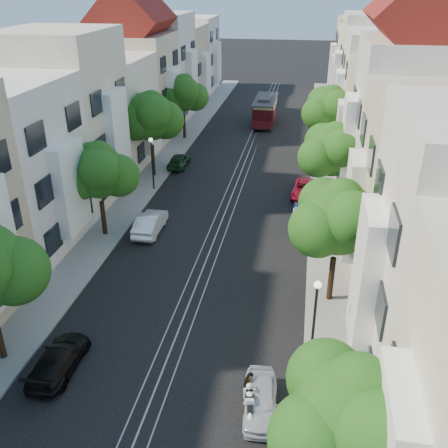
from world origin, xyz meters
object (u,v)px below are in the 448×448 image
at_px(parked_car_e_far, 305,189).
at_px(parked_car_w_mid, 150,223).
at_px(tree_e_c, 333,152).
at_px(tree_w_b, 99,173).
at_px(lamp_east, 315,310).
at_px(tree_w_d, 184,94).
at_px(tree_e_d, 330,109).
at_px(cable_car, 265,109).
at_px(tree_e_b, 339,220).
at_px(parked_car_w_near, 59,359).
at_px(tree_w_c, 151,117).
at_px(sportbike_rider, 249,398).
at_px(parked_car_e_mid, 302,217).
at_px(lamp_west, 152,156).
at_px(tree_e_a, 353,419).
at_px(parked_car_w_far, 179,160).
at_px(parked_car_e_near, 260,400).

bearing_deg(parked_car_e_far, parked_car_w_mid, -136.40).
distance_m(tree_e_c, parked_car_e_far, 5.18).
xyz_separation_m(tree_w_b, parked_car_e_far, (12.74, 8.80, -3.83)).
bearing_deg(lamp_east, parked_car_w_mid, 134.28).
distance_m(tree_w_d, lamp_east, 34.73).
xyz_separation_m(tree_e_d, cable_car, (-6.76, 12.34, -3.15)).
height_order(tree_e_b, tree_e_c, tree_e_b).
xyz_separation_m(tree_e_b, tree_w_d, (-14.40, 27.00, -0.13)).
relative_size(tree_e_b, tree_e_c, 1.03).
distance_m(tree_w_d, parked_car_w_near, 34.56).
distance_m(tree_w_c, tree_w_d, 11.01).
xyz_separation_m(tree_w_c, sportbike_rider, (11.11, -24.19, -4.30)).
bearing_deg(tree_e_d, sportbike_rider, -96.22).
height_order(sportbike_rider, parked_car_e_mid, sportbike_rider).
height_order(tree_w_b, lamp_east, tree_w_b).
bearing_deg(tree_e_d, parked_car_w_near, -111.76).
distance_m(tree_w_b, sportbike_rider, 17.62).
bearing_deg(tree_e_b, tree_w_d, 118.07).
xyz_separation_m(lamp_east, lamp_west, (-12.60, 18.00, 0.00)).
bearing_deg(tree_e_b, cable_car, 101.14).
bearing_deg(sportbike_rider, lamp_west, 106.16).
bearing_deg(tree_w_b, tree_e_b, -19.15).
distance_m(tree_e_a, parked_car_w_far, 33.35).
distance_m(sportbike_rider, parked_car_e_mid, 17.06).
bearing_deg(tree_e_c, parked_car_w_near, -122.63).
relative_size(tree_w_b, tree_w_d, 0.96).
bearing_deg(tree_e_a, tree_e_c, 90.00).
relative_size(tree_w_b, lamp_east, 1.51).
bearing_deg(sportbike_rider, lamp_east, 44.37).
bearing_deg(parked_car_e_mid, parked_car_w_mid, -162.39).
xyz_separation_m(tree_e_c, parked_car_e_far, (-1.66, 2.80, -4.03)).
relative_size(tree_e_d, tree_w_d, 1.05).
distance_m(tree_e_a, parked_car_w_mid, 21.77).
height_order(parked_car_e_near, parked_car_w_mid, parked_car_w_mid).
bearing_deg(parked_car_w_mid, lamp_east, 133.86).
distance_m(parked_car_e_near, parked_car_w_near, 8.84).
distance_m(tree_w_d, cable_car, 10.98).
bearing_deg(parked_car_e_mid, lamp_west, 162.15).
xyz_separation_m(parked_car_e_near, parked_car_e_far, (1.20, 21.81, -0.00)).
bearing_deg(tree_e_b, tree_e_d, 90.00).
bearing_deg(parked_car_e_mid, sportbike_rider, -93.36).
relative_size(lamp_west, parked_car_w_far, 1.14).
height_order(tree_w_b, parked_car_w_near, tree_w_b).
bearing_deg(tree_e_b, parked_car_w_far, 124.75).
xyz_separation_m(tree_w_c, parked_car_e_far, (12.74, -2.20, -4.50)).
distance_m(tree_e_a, parked_car_e_near, 6.23).
height_order(tree_e_a, tree_w_c, tree_w_c).
height_order(tree_e_a, tree_w_b, same).
bearing_deg(parked_car_w_near, tree_w_c, -84.27).
relative_size(tree_e_b, tree_w_b, 1.07).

